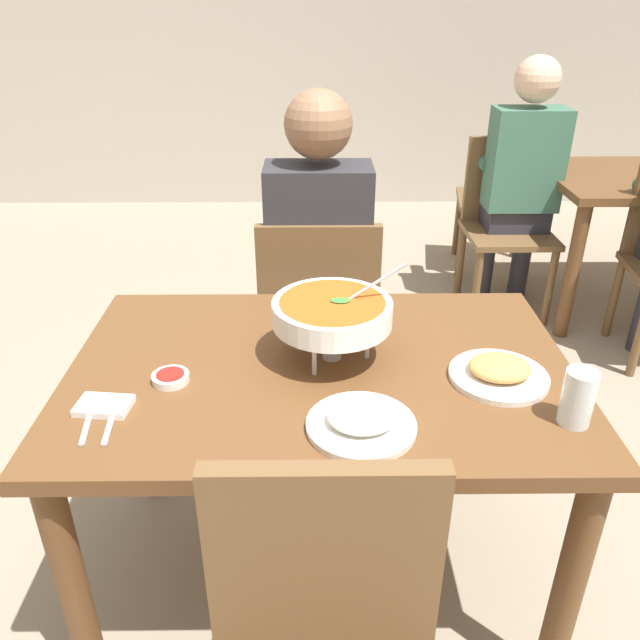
# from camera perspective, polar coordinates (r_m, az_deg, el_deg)

# --- Properties ---
(ground_plane) EXTENTS (16.00, 16.00, 0.00)m
(ground_plane) POSITION_cam_1_polar(r_m,az_deg,el_deg) (2.08, 0.04, -21.66)
(ground_plane) COLOR gray
(cafe_rear_partition) EXTENTS (10.00, 0.10, 3.00)m
(cafe_rear_partition) POSITION_cam_1_polar(r_m,az_deg,el_deg) (5.14, -0.45, 27.02)
(cafe_rear_partition) COLOR #BCB2A3
(cafe_rear_partition) RESTS_ON ground_plane
(dining_table_main) EXTENTS (1.27, 0.84, 0.74)m
(dining_table_main) POSITION_cam_1_polar(r_m,az_deg,el_deg) (1.65, 0.05, -7.38)
(dining_table_main) COLOR brown
(dining_table_main) RESTS_ON ground_plane
(chair_diner_main) EXTENTS (0.44, 0.44, 0.90)m
(chair_diner_main) POSITION_cam_1_polar(r_m,az_deg,el_deg) (2.31, -0.14, 0.33)
(chair_diner_main) COLOR brown
(chair_diner_main) RESTS_ON ground_plane
(diner_main) EXTENTS (0.40, 0.45, 1.31)m
(diner_main) POSITION_cam_1_polar(r_m,az_deg,el_deg) (2.25, -0.15, 6.06)
(diner_main) COLOR #2D2D38
(diner_main) RESTS_ON ground_plane
(curry_bowl) EXTENTS (0.33, 0.30, 0.26)m
(curry_bowl) POSITION_cam_1_polar(r_m,az_deg,el_deg) (1.56, 1.12, 0.64)
(curry_bowl) COLOR silver
(curry_bowl) RESTS_ON dining_table_main
(rice_plate) EXTENTS (0.24, 0.24, 0.06)m
(rice_plate) POSITION_cam_1_polar(r_m,az_deg,el_deg) (1.37, 3.77, -9.12)
(rice_plate) COLOR white
(rice_plate) RESTS_ON dining_table_main
(appetizer_plate) EXTENTS (0.24, 0.24, 0.06)m
(appetizer_plate) POSITION_cam_1_polar(r_m,az_deg,el_deg) (1.59, 15.95, -4.55)
(appetizer_plate) COLOR white
(appetizer_plate) RESTS_ON dining_table_main
(sauce_dish) EXTENTS (0.09, 0.09, 0.02)m
(sauce_dish) POSITION_cam_1_polar(r_m,az_deg,el_deg) (1.56, -13.42, -5.10)
(sauce_dish) COLOR white
(sauce_dish) RESTS_ON dining_table_main
(napkin_folded) EXTENTS (0.13, 0.09, 0.02)m
(napkin_folded) POSITION_cam_1_polar(r_m,az_deg,el_deg) (1.51, -19.03, -7.37)
(napkin_folded) COLOR white
(napkin_folded) RESTS_ON dining_table_main
(fork_utensil) EXTENTS (0.04, 0.17, 0.01)m
(fork_utensil) POSITION_cam_1_polar(r_m,az_deg,el_deg) (1.48, -20.29, -8.57)
(fork_utensil) COLOR silver
(fork_utensil) RESTS_ON dining_table_main
(spoon_utensil) EXTENTS (0.03, 0.17, 0.01)m
(spoon_utensil) POSITION_cam_1_polar(r_m,az_deg,el_deg) (1.47, -18.43, -8.65)
(spoon_utensil) COLOR silver
(spoon_utensil) RESTS_ON dining_table_main
(drink_glass) EXTENTS (0.07, 0.07, 0.13)m
(drink_glass) POSITION_cam_1_polar(r_m,az_deg,el_deg) (1.47, 22.33, -6.75)
(drink_glass) COLOR silver
(drink_glass) RESTS_ON dining_table_main
(chair_bg_right) EXTENTS (0.44, 0.44, 0.90)m
(chair_bg_right) POSITION_cam_1_polar(r_m,az_deg,el_deg) (3.54, 16.51, 9.13)
(chair_bg_right) COLOR brown
(chair_bg_right) RESTS_ON ground_plane
(chair_bg_corner) EXTENTS (0.50, 0.50, 0.90)m
(chair_bg_corner) POSITION_cam_1_polar(r_m,az_deg,el_deg) (4.04, 17.05, 11.32)
(chair_bg_corner) COLOR brown
(chair_bg_corner) RESTS_ON ground_plane
(patron_bg_right) EXTENTS (0.40, 0.45, 1.31)m
(patron_bg_right) POSITION_cam_1_polar(r_m,az_deg,el_deg) (3.46, 17.79, 12.66)
(patron_bg_right) COLOR #2D2D38
(patron_bg_right) RESTS_ON ground_plane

